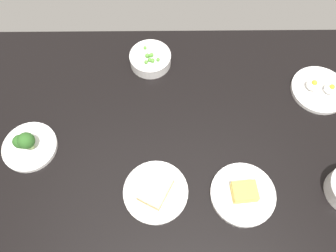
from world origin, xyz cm
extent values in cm
cube|color=black|center=(0.00, 0.00, 2.00)|extent=(137.23, 85.32, 4.00)
cylinder|color=white|center=(43.34, 6.37, 4.71)|extent=(17.11, 17.11, 1.41)
torus|color=#B7B7BC|center=(43.34, 6.37, 5.41)|extent=(15.56, 15.56, 0.50)
cylinder|color=#9EBC72|center=(45.27, 6.59, 6.58)|extent=(1.21, 1.21, 2.34)
sphere|color=#2D6023|center=(45.27, 6.59, 9.06)|extent=(3.47, 3.47, 3.47)
cylinder|color=#9EBC72|center=(44.80, 6.49, 6.38)|extent=(1.50, 1.50, 1.93)
sphere|color=#2D6023|center=(44.80, 6.49, 8.95)|extent=(4.29, 4.29, 4.29)
cylinder|color=#9EBC72|center=(42.39, 6.79, 6.83)|extent=(1.82, 1.82, 2.83)
sphere|color=#2D6023|center=(42.39, 6.79, 10.19)|extent=(5.19, 5.19, 5.19)
cylinder|color=#9EBC72|center=(43.92, 6.30, 6.69)|extent=(1.24, 1.24, 2.56)
sphere|color=#2D6023|center=(43.92, 6.30, 9.30)|extent=(3.54, 3.54, 3.54)
cylinder|color=white|center=(-53.02, -14.36, 4.71)|extent=(19.34, 19.34, 1.41)
torus|color=#B7B7BC|center=(-53.02, -14.36, 5.41)|extent=(17.52, 17.52, 0.50)
ellipsoid|color=white|center=(-55.86, -13.42, 6.66)|extent=(4.55, 4.55, 2.50)
sphere|color=yellow|center=(-55.86, -13.42, 7.79)|extent=(1.82, 1.82, 1.82)
ellipsoid|color=white|center=(-50.20, -15.04, 6.73)|extent=(4.79, 4.79, 2.63)
sphere|color=yellow|center=(-50.20, -15.04, 7.91)|extent=(1.91, 1.91, 1.91)
cylinder|color=white|center=(3.40, 21.22, 4.52)|extent=(19.31, 19.31, 1.03)
torus|color=#B7B7BC|center=(3.40, 21.22, 5.03)|extent=(17.49, 17.49, 0.50)
cube|color=beige|center=(3.40, 21.22, 5.63)|extent=(11.03, 12.06, 1.20)
cube|color=#E5B24C|center=(3.40, 21.22, 6.63)|extent=(11.03, 12.06, 0.80)
cube|color=beige|center=(3.40, 21.22, 7.63)|extent=(11.03, 12.06, 1.20)
cylinder|color=white|center=(5.66, -27.12, 6.05)|extent=(14.70, 14.70, 4.10)
torus|color=white|center=(5.66, -27.12, 8.10)|extent=(14.91, 14.91, 0.80)
sphere|color=#599E38|center=(6.98, -23.77, 8.76)|extent=(1.32, 1.32, 1.32)
sphere|color=#599E38|center=(5.09, -26.88, 8.81)|extent=(1.43, 1.43, 1.43)
sphere|color=#599E38|center=(2.80, -24.83, 8.75)|extent=(1.29, 1.29, 1.29)
sphere|color=#599E38|center=(6.62, -26.49, 8.89)|extent=(1.59, 1.59, 1.59)
sphere|color=#599E38|center=(4.75, -24.34, 8.88)|extent=(1.55, 1.55, 1.55)
sphere|color=#599E38|center=(5.61, -26.73, 8.75)|extent=(1.31, 1.31, 1.31)
sphere|color=#599E38|center=(5.77, -24.67, 8.78)|extent=(1.37, 1.37, 1.37)
sphere|color=#599E38|center=(7.51, -30.24, 8.69)|extent=(1.19, 1.19, 1.19)
cylinder|color=white|center=(-22.35, 22.22, 4.72)|extent=(19.26, 19.26, 1.45)
torus|color=#B7B7BC|center=(-22.35, 22.22, 5.45)|extent=(17.45, 17.45, 0.50)
cube|color=#F2D14C|center=(-22.35, 22.22, 7.10)|extent=(7.60, 6.46, 3.31)
camera|label=1|loc=(0.44, 49.81, 101.23)|focal=35.69mm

